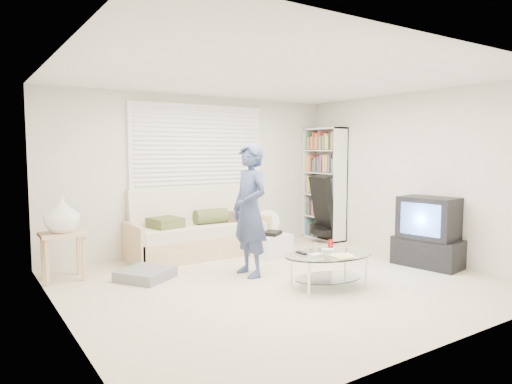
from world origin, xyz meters
TOP-DOWN VIEW (x-y plane):
  - ground at (0.00, 0.00)m, footprint 5.00×5.00m
  - room_shell at (0.00, 0.48)m, footprint 5.02×4.52m
  - window_blinds at (0.00, 2.20)m, footprint 2.32×0.08m
  - futon_sofa at (-0.20, 1.88)m, footprint 2.15×0.87m
  - grey_floor_pillow at (-1.35, 1.03)m, footprint 0.80×0.80m
  - side_table at (-2.22, 1.57)m, footprint 0.53×0.43m
  - bookshelf at (2.32, 1.80)m, footprint 0.32×0.86m
  - guitar_case at (2.12, 1.59)m, footprint 0.43×0.43m
  - floor_fan at (0.97, 1.69)m, footprint 0.41×0.26m
  - storage_bin at (0.73, 1.19)m, footprint 0.61×0.47m
  - tv_unit at (2.20, -0.52)m, footprint 0.62×0.97m
  - coffee_table at (0.34, -0.50)m, footprint 1.21×0.90m
  - standing_person at (-0.15, 0.46)m, footprint 0.41×0.63m

SIDE VIEW (x-z plane):
  - ground at x=0.00m, z-range 0.00..0.00m
  - grey_floor_pillow at x=-1.35m, z-range 0.00..0.13m
  - storage_bin at x=0.73m, z-range -0.02..0.37m
  - coffee_table at x=0.34m, z-range 0.06..0.59m
  - futon_sofa at x=-0.20m, z-range -0.18..0.87m
  - floor_fan at x=0.97m, z-range 0.05..0.71m
  - tv_unit at x=2.20m, z-range -0.01..0.97m
  - guitar_case at x=2.12m, z-range -0.06..1.09m
  - side_table at x=-2.22m, z-range 0.26..1.31m
  - standing_person at x=-0.15m, z-range 0.00..1.72m
  - bookshelf at x=2.32m, z-range 0.00..2.03m
  - window_blinds at x=0.00m, z-range 0.74..2.36m
  - room_shell at x=0.00m, z-range 0.37..2.88m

